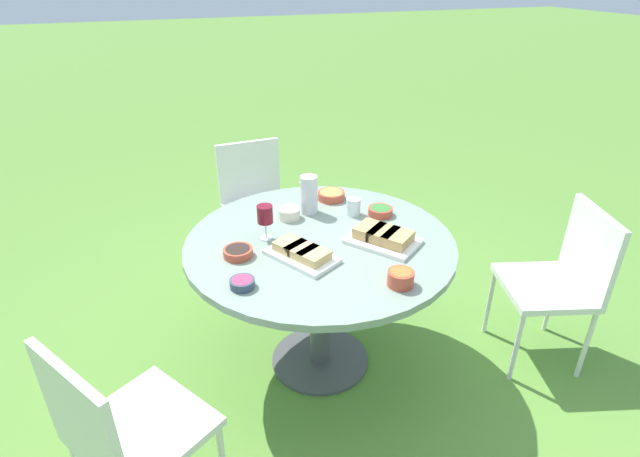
% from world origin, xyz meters
% --- Properties ---
extents(ground_plane, '(40.00, 40.00, 0.00)m').
position_xyz_m(ground_plane, '(0.00, 0.00, 0.00)').
color(ground_plane, '#5B8C38').
extents(dining_table, '(1.31, 1.31, 0.77)m').
position_xyz_m(dining_table, '(0.00, 0.00, 0.66)').
color(dining_table, '#4C4C51').
rests_on(dining_table, ground_plane).
extents(chair_near_left, '(0.59, 0.60, 0.89)m').
position_xyz_m(chair_near_left, '(0.97, 0.60, 0.52)').
color(chair_near_left, silver).
rests_on(chair_near_left, ground_plane).
extents(chair_near_right, '(0.53, 0.54, 0.89)m').
position_xyz_m(chair_near_right, '(-1.21, 0.38, 0.52)').
color(chair_near_right, silver).
rests_on(chair_near_right, ground_plane).
extents(chair_far_back, '(0.46, 0.44, 0.89)m').
position_xyz_m(chair_far_back, '(0.06, -1.14, 0.52)').
color(chair_far_back, silver).
rests_on(chair_far_back, ground_plane).
extents(water_pitcher, '(0.10, 0.09, 0.21)m').
position_xyz_m(water_pitcher, '(-0.05, -0.30, 0.88)').
color(water_pitcher, silver).
rests_on(water_pitcher, dining_table).
extents(wine_glass, '(0.08, 0.08, 0.18)m').
position_xyz_m(wine_glass, '(0.24, -0.10, 0.90)').
color(wine_glass, silver).
rests_on(wine_glass, dining_table).
extents(platter_bread_main, '(0.37, 0.40, 0.07)m').
position_xyz_m(platter_bread_main, '(-0.27, 0.14, 0.81)').
color(platter_bread_main, white).
rests_on(platter_bread_main, dining_table).
extents(platter_charcuterie, '(0.32, 0.38, 0.06)m').
position_xyz_m(platter_charcuterie, '(0.14, 0.13, 0.80)').
color(platter_charcuterie, white).
rests_on(platter_charcuterie, dining_table).
extents(bowl_fries, '(0.15, 0.15, 0.05)m').
position_xyz_m(bowl_fries, '(-0.22, -0.42, 0.80)').
color(bowl_fries, '#B74733').
rests_on(bowl_fries, dining_table).
extents(bowl_salad, '(0.13, 0.13, 0.04)m').
position_xyz_m(bowl_salad, '(-0.39, -0.14, 0.80)').
color(bowl_salad, '#B74733').
rests_on(bowl_salad, dining_table).
extents(bowl_olives, '(0.14, 0.14, 0.04)m').
position_xyz_m(bowl_olives, '(0.41, 0.02, 0.80)').
color(bowl_olives, '#B74733').
rests_on(bowl_olives, dining_table).
extents(bowl_dip_red, '(0.10, 0.10, 0.04)m').
position_xyz_m(bowl_dip_red, '(0.44, 0.27, 0.79)').
color(bowl_dip_red, '#334256').
rests_on(bowl_dip_red, dining_table).
extents(bowl_dip_cream, '(0.11, 0.11, 0.06)m').
position_xyz_m(bowl_dip_cream, '(0.07, -0.27, 0.81)').
color(bowl_dip_cream, beige).
rests_on(bowl_dip_cream, dining_table).
extents(bowl_roasted_veg, '(0.11, 0.11, 0.07)m').
position_xyz_m(bowl_roasted_veg, '(-0.18, 0.48, 0.81)').
color(bowl_roasted_veg, '#B74733').
rests_on(bowl_roasted_veg, dining_table).
extents(cup_water_near, '(0.08, 0.08, 0.09)m').
position_xyz_m(cup_water_near, '(-0.26, -0.20, 0.82)').
color(cup_water_near, silver).
rests_on(cup_water_near, dining_table).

